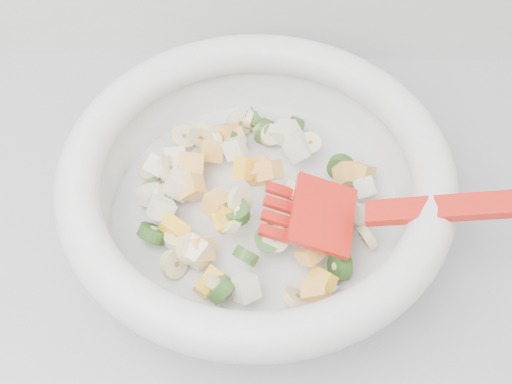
{
  "coord_description": "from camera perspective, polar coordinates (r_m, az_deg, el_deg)",
  "views": [
    {
      "loc": [
        -0.08,
        1.13,
        1.42
      ],
      "look_at": [
        -0.09,
        1.49,
        0.95
      ],
      "focal_mm": 45.0,
      "sensor_mm": 36.0,
      "label": 1
    }
  ],
  "objects": [
    {
      "name": "mixing_bowl",
      "position": [
        0.59,
        0.05,
        0.44
      ],
      "size": [
        0.49,
        0.36,
        0.15
      ],
      "color": "silver",
      "rests_on": "counter"
    }
  ]
}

